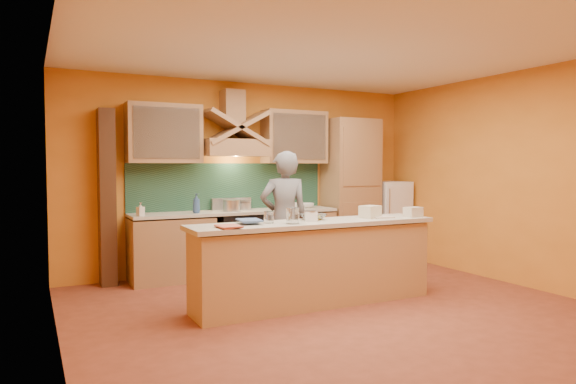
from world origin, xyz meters
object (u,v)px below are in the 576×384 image
mixing_bowl (313,217)px  person (284,219)px  stove (237,243)px  kitchen_scale (311,216)px  fridge (388,220)px

mixing_bowl → person: bearing=88.2°
stove → kitchen_scale: (0.15, -1.90, 0.55)m
mixing_bowl → fridge: bearing=35.8°
fridge → stove: bearing=180.0°
stove → kitchen_scale: 1.98m
fridge → mixing_bowl: bearing=-144.2°
kitchen_scale → mixing_bowl: bearing=73.4°
fridge → kitchen_scale: bearing=-143.3°
person → kitchen_scale: bearing=94.2°
kitchen_scale → person: bearing=102.8°
stove → fridge: 2.71m
stove → person: 1.09m
person → kitchen_scale: person is taller
stove → mixing_bowl: mixing_bowl is taller
kitchen_scale → mixing_bowl: size_ratio=0.46×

